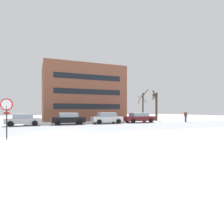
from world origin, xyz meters
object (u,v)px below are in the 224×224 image
stop_sign (7,111)px  parked_car_silver (23,120)px  parked_car_black (68,119)px  pedestrian_crossing (186,116)px  parked_car_maroon (139,117)px  parked_car_white (107,118)px

stop_sign → parked_car_silver: (0.31, 11.33, -1.09)m
parked_car_black → pedestrian_crossing: size_ratio=2.46×
stop_sign → parked_car_black: (5.58, 11.26, -1.04)m
parked_car_silver → parked_car_black: bearing=-0.7°
stop_sign → parked_car_maroon: size_ratio=0.56×
parked_car_black → parked_car_maroon: size_ratio=0.92×
stop_sign → parked_car_white: bearing=45.6°
parked_car_maroon → pedestrian_crossing: size_ratio=2.67×
parked_car_white → parked_car_silver: bearing=178.5°
parked_car_silver → pedestrian_crossing: 23.38m
parked_car_black → stop_sign: bearing=-116.4°
parked_car_black → parked_car_white: bearing=-2.2°
parked_car_silver → parked_car_white: (10.53, -0.27, 0.06)m
parked_car_silver → parked_car_black: 5.26m
parked_car_white → stop_sign: bearing=-134.4°
parked_car_maroon → stop_sign: bearing=-145.0°
pedestrian_crossing → parked_car_silver: bearing=176.1°
stop_sign → parked_car_black: stop_sign is taller
parked_car_maroon → pedestrian_crossing: 7.70m
parked_car_silver → parked_car_white: 10.53m
stop_sign → parked_car_maroon: bearing=35.0°
parked_car_black → parked_car_white: parked_car_white is taller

